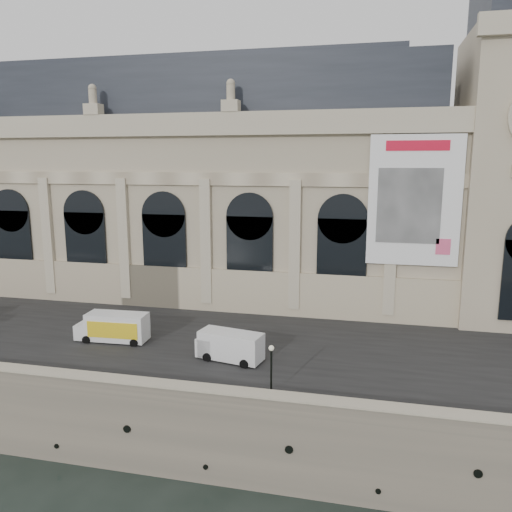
{
  "coord_description": "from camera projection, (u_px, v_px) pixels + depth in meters",
  "views": [
    {
      "loc": [
        18.65,
        -30.6,
        22.85
      ],
      "look_at": [
        6.69,
        22.0,
        12.63
      ],
      "focal_mm": 35.0,
      "sensor_mm": 36.0,
      "label": 1
    }
  ],
  "objects": [
    {
      "name": "lamp_right",
      "position": [
        271.0,
        371.0,
        36.01
      ],
      "size": [
        0.4,
        0.4,
        3.92
      ],
      "color": "black",
      "rests_on": "quay"
    },
    {
      "name": "box_truck",
      "position": [
        113.0,
        327.0,
        47.31
      ],
      "size": [
        6.95,
        2.72,
        2.76
      ],
      "color": "white",
      "rests_on": "quay"
    },
    {
      "name": "street",
      "position": [
        173.0,
        332.0,
        49.92
      ],
      "size": [
        160.0,
        24.0,
        0.06
      ],
      "primitive_type": "cube",
      "color": "#2D2D2D",
      "rests_on": "quay"
    },
    {
      "name": "ground",
      "position": [
        105.0,
        469.0,
        37.63
      ],
      "size": [
        260.0,
        260.0,
        0.0
      ],
      "primitive_type": "plane",
      "color": "black",
      "rests_on": "ground"
    },
    {
      "name": "parapet",
      "position": [
        104.0,
        384.0,
        36.97
      ],
      "size": [
        160.0,
        1.4,
        1.21
      ],
      "color": "gray",
      "rests_on": "quay"
    },
    {
      "name": "quay",
      "position": [
        230.0,
        304.0,
        70.6
      ],
      "size": [
        160.0,
        70.0,
        6.0
      ],
      "primitive_type": "cube",
      "color": "gray",
      "rests_on": "ground"
    },
    {
      "name": "museum",
      "position": [
        176.0,
        186.0,
        64.83
      ],
      "size": [
        69.0,
        18.7,
        29.1
      ],
      "color": "#BFAE93",
      "rests_on": "quay"
    },
    {
      "name": "van_c",
      "position": [
        227.0,
        346.0,
        42.85
      ],
      "size": [
        6.01,
        3.22,
        2.54
      ],
      "color": "white",
      "rests_on": "quay"
    }
  ]
}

